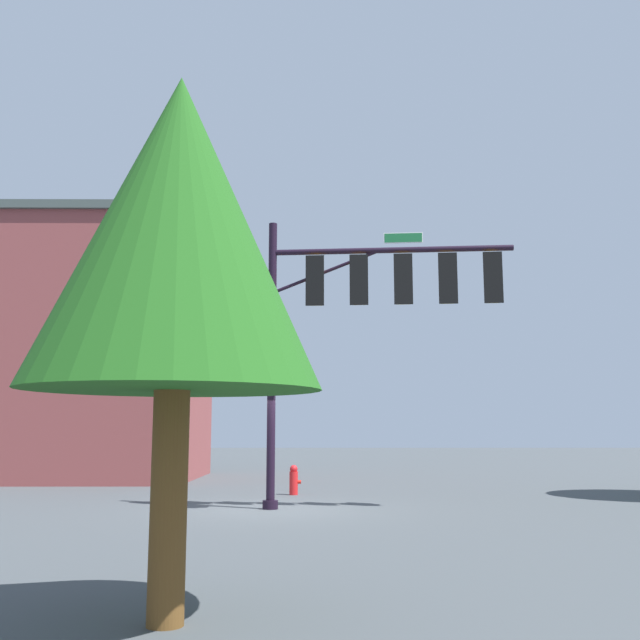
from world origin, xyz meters
name	(u,v)px	position (x,y,z in m)	size (l,w,h in m)	color
ground_plane	(270,509)	(0.00, 0.00, 0.00)	(120.00, 120.00, 0.00)	#42474A
signal_pole_assembly	(350,305)	(1.86, -0.20, 4.76)	(6.44, 1.21, 6.83)	black
fire_hydrant	(294,480)	(0.44, 3.74, 0.41)	(0.33, 0.24, 0.83)	red
tree_mid	(177,231)	(-0.37, -10.12, 3.79)	(2.93, 2.93, 5.45)	brown
brick_building	(112,351)	(-6.79, 10.59, 4.83)	(7.04, 7.77, 9.63)	brown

